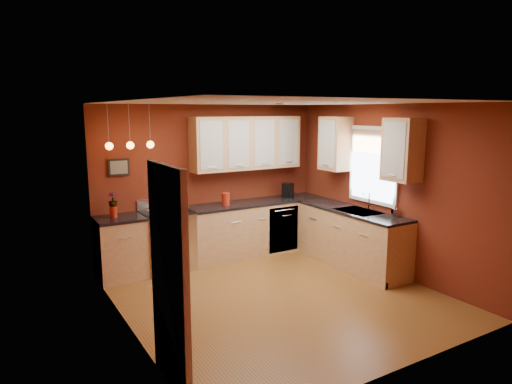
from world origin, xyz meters
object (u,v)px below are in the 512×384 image
sink (359,213)px  red_canister (226,199)px  coffee_maker (288,191)px  soap_pump (395,211)px  gas_range (167,240)px

sink → red_canister: bearing=137.4°
coffee_maker → soap_pump: 2.12m
coffee_maker → soap_pump: (0.51, -2.06, -0.03)m
gas_range → red_canister: 1.17m
gas_range → red_canister: red_canister is taller
gas_range → soap_pump: soap_pump is taller
sink → soap_pump: bearing=-70.2°
red_canister → sink: bearing=-42.6°
red_canister → soap_pump: (1.79, -2.02, -0.02)m
gas_range → soap_pump: size_ratio=6.38×
soap_pump → coffee_maker: bearing=103.8°
gas_range → coffee_maker: size_ratio=4.22×
gas_range → sink: bearing=-29.8°
red_canister → coffee_maker: size_ratio=0.79×
red_canister → coffee_maker: coffee_maker is taller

